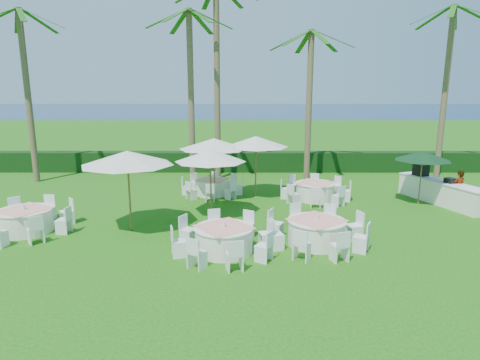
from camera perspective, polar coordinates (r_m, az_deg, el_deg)
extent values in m
plane|color=#1A550E|center=(13.32, -5.05, -8.61)|extent=(120.00, 120.00, 0.00)
cube|color=black|center=(24.77, -2.65, 2.63)|extent=(34.00, 1.00, 1.20)
plane|color=#071B46|center=(114.50, -0.52, 9.88)|extent=(260.00, 260.00, 0.00)
cylinder|color=white|center=(15.84, -28.24, -5.18)|extent=(1.78, 1.78, 0.77)
cylinder|color=white|center=(15.74, -28.38, -3.80)|extent=(1.86, 1.86, 0.03)
cube|color=#FFA08F|center=(15.73, -28.39, -3.71)|extent=(1.94, 1.94, 0.01)
cylinder|color=silver|center=(15.71, -28.42, -3.41)|extent=(0.12, 0.12, 0.17)
cube|color=white|center=(16.12, -23.43, -4.14)|extent=(0.61, 0.61, 0.93)
cube|color=white|center=(16.95, -25.71, -3.59)|extent=(0.47, 0.47, 0.93)
cube|color=white|center=(17.15, -29.24, -3.77)|extent=(0.61, 0.61, 0.93)
cube|color=white|center=(14.51, -27.12, -6.26)|extent=(0.61, 0.61, 0.93)
cube|color=white|center=(15.10, -23.83, -5.25)|extent=(0.47, 0.47, 0.93)
cylinder|color=white|center=(12.30, -2.32, -8.51)|extent=(1.74, 1.74, 0.76)
cylinder|color=white|center=(12.16, -2.33, -6.80)|extent=(1.81, 1.81, 0.03)
cube|color=#FFA08F|center=(12.16, -2.34, -6.69)|extent=(1.97, 1.97, 0.01)
cylinder|color=silver|center=(12.13, -2.34, -6.31)|extent=(0.12, 0.12, 0.16)
cube|color=white|center=(12.61, 3.78, -7.63)|extent=(0.52, 0.52, 0.91)
cube|color=white|center=(13.37, 0.85, -6.43)|extent=(0.58, 0.58, 0.91)
cube|color=white|center=(13.53, -3.55, -6.22)|extent=(0.52, 0.52, 0.91)
cube|color=white|center=(13.01, -7.40, -7.06)|extent=(0.58, 0.58, 0.91)
cube|color=white|center=(12.08, -8.71, -8.66)|extent=(0.52, 0.52, 0.91)
cube|color=white|center=(11.23, -6.14, -10.23)|extent=(0.58, 0.58, 0.91)
cube|color=white|center=(11.04, -0.80, -10.57)|extent=(0.52, 0.52, 0.91)
cube|color=white|center=(11.64, 3.40, -9.36)|extent=(0.58, 0.58, 0.91)
cylinder|color=white|center=(13.11, 10.80, -7.34)|extent=(1.79, 1.79, 0.77)
cylinder|color=white|center=(12.99, 10.87, -5.68)|extent=(1.86, 1.86, 0.03)
cube|color=#FFA08F|center=(12.98, 10.87, -5.58)|extent=(2.03, 2.03, 0.01)
cylinder|color=silver|center=(12.95, 10.89, -5.22)|extent=(0.12, 0.12, 0.17)
cube|color=white|center=(13.78, 15.97, -6.29)|extent=(0.54, 0.54, 0.93)
cube|color=white|center=(14.36, 12.45, -5.34)|extent=(0.59, 0.59, 0.93)
cube|color=white|center=(14.26, 8.18, -5.29)|extent=(0.54, 0.54, 0.93)
cube|color=white|center=(13.52, 5.13, -6.20)|extent=(0.59, 0.59, 0.93)
cube|color=white|center=(12.52, 5.11, -7.74)|extent=(0.54, 0.54, 0.93)
cube|color=white|center=(11.84, 8.80, -9.04)|extent=(0.59, 0.59, 0.93)
cube|color=white|center=(11.96, 13.98, -9.05)|extent=(0.54, 0.54, 0.93)
cube|color=white|center=(12.79, 16.85, -7.80)|extent=(0.59, 0.59, 0.93)
cylinder|color=white|center=(19.11, -3.95, -1.05)|extent=(1.60, 1.60, 0.69)
cylinder|color=white|center=(19.03, -3.97, -0.01)|extent=(1.66, 1.66, 0.03)
cube|color=#FFA08F|center=(19.03, -3.97, 0.07)|extent=(1.69, 1.69, 0.01)
cylinder|color=silver|center=(19.01, -3.97, 0.32)|extent=(0.11, 0.11, 0.15)
cube|color=white|center=(19.91, -1.24, -0.28)|extent=(0.55, 0.55, 0.83)
cube|color=white|center=(20.31, -3.70, -0.05)|extent=(0.39, 0.39, 0.83)
cube|color=white|center=(20.04, -6.29, -0.27)|extent=(0.55, 0.55, 0.83)
cube|color=white|center=(19.23, -7.66, -0.84)|extent=(0.39, 0.39, 0.83)
cube|color=white|center=(18.33, -6.91, -1.46)|extent=(0.55, 0.55, 0.83)
cube|color=white|center=(17.89, -4.25, -1.75)|extent=(0.39, 0.39, 0.83)
cube|color=white|center=(18.19, -1.39, -1.48)|extent=(0.55, 0.55, 0.83)
cube|color=white|center=(19.05, -0.21, -0.85)|extent=(0.39, 0.39, 0.83)
cylinder|color=white|center=(18.47, 10.62, -1.62)|extent=(1.72, 1.72, 0.75)
cylinder|color=white|center=(18.38, 10.67, -0.46)|extent=(1.79, 1.79, 0.03)
cube|color=#FFA08F|center=(18.38, 10.67, -0.39)|extent=(1.91, 1.91, 0.01)
cylinder|color=silver|center=(18.36, 10.68, -0.13)|extent=(0.12, 0.12, 0.16)
cube|color=white|center=(19.43, 13.37, -0.83)|extent=(0.58, 0.58, 0.90)
cube|color=white|center=(19.76, 10.55, -0.49)|extent=(0.48, 0.48, 0.90)
cube|color=white|center=(19.37, 7.76, -0.65)|extent=(0.58, 0.58, 0.90)
cube|color=white|center=(18.46, 6.47, -1.26)|extent=(0.48, 0.48, 0.90)
cube|color=white|center=(17.52, 7.60, -2.02)|extent=(0.58, 0.58, 0.90)
cube|color=white|center=(17.15, 10.73, -2.44)|extent=(0.48, 0.48, 0.90)
cube|color=white|center=(17.59, 13.80, -2.22)|extent=(0.58, 0.58, 0.90)
cube|color=white|center=(18.54, 14.78, -1.53)|extent=(0.48, 0.48, 0.90)
cylinder|color=brown|center=(14.38, -15.46, -1.78)|extent=(0.07, 0.07, 2.72)
cone|color=silver|center=(14.15, -15.74, 3.04)|extent=(3.16, 3.16, 0.49)
sphere|color=brown|center=(14.12, -15.78, 3.71)|extent=(0.11, 0.11, 0.11)
cylinder|color=brown|center=(15.48, -4.17, -0.71)|extent=(0.06, 0.06, 2.54)
cone|color=silver|center=(15.26, -4.24, 3.48)|extent=(2.73, 2.73, 0.46)
sphere|color=brown|center=(15.24, -4.25, 4.06)|extent=(0.10, 0.10, 0.10)
cylinder|color=brown|center=(18.21, -3.67, 1.44)|extent=(0.06, 0.06, 2.65)
cone|color=silver|center=(18.03, -3.73, 5.18)|extent=(3.13, 3.13, 0.48)
sphere|color=brown|center=(18.01, -3.73, 5.69)|extent=(0.11, 0.11, 0.11)
cylinder|color=brown|center=(18.55, 2.25, 1.75)|extent=(0.07, 0.07, 2.71)
cone|color=silver|center=(18.37, 2.28, 5.50)|extent=(2.96, 2.96, 0.49)
sphere|color=brown|center=(18.35, 2.28, 6.02)|extent=(0.11, 0.11, 0.11)
cylinder|color=brown|center=(18.96, 24.28, 0.16)|extent=(0.05, 0.05, 2.24)
cone|color=#0D3217|center=(18.80, 24.55, 3.16)|extent=(2.33, 2.33, 0.40)
sphere|color=brown|center=(18.78, 24.59, 3.57)|extent=(0.09, 0.09, 0.09)
cube|color=white|center=(19.60, 26.66, -1.61)|extent=(2.22, 4.30, 0.96)
cube|color=white|center=(19.50, 26.80, -0.18)|extent=(2.29, 4.37, 0.04)
cube|color=black|center=(20.33, 24.31, 1.34)|extent=(0.65, 0.71, 0.53)
cube|color=black|center=(19.19, 27.74, -0.07)|extent=(0.48, 0.48, 0.21)
imported|color=gray|center=(19.34, 28.62, -1.07)|extent=(0.65, 0.51, 1.56)
cylinder|color=brown|center=(24.15, -27.90, 10.23)|extent=(0.32, 0.32, 8.94)
cube|color=#134B12|center=(24.00, -26.40, 19.96)|extent=(2.21, 0.37, 1.00)
cube|color=#134B12|center=(25.07, -26.69, 19.55)|extent=(1.27, 2.08, 1.00)
cube|color=#134B12|center=(25.52, -29.06, 19.17)|extent=(1.42, 2.01, 1.00)
cube|color=#134B12|center=(23.36, -28.69, 19.99)|extent=(1.42, 2.01, 1.00)
cylinder|color=brown|center=(21.56, -6.97, 11.40)|extent=(0.32, 0.32, 8.89)
cube|color=#134B12|center=(21.83, -4.16, 21.91)|extent=(2.22, 0.41, 1.00)
cube|color=#134B12|center=(22.77, -5.61, 21.48)|extent=(1.24, 2.10, 1.00)
cube|color=#134B12|center=(22.84, -8.56, 21.38)|extent=(1.45, 1.99, 1.00)
cube|color=#134B12|center=(21.96, -10.33, 21.69)|extent=(2.22, 0.41, 1.00)
cube|color=#134B12|center=(20.97, -9.05, 22.19)|extent=(1.24, 2.10, 1.00)
cube|color=#134B12|center=(20.90, -5.82, 22.31)|extent=(1.45, 1.99, 1.00)
cylinder|color=brown|center=(22.33, -3.27, 13.39)|extent=(0.32, 0.32, 10.37)
cylinder|color=brown|center=(22.10, 9.77, 10.11)|extent=(0.32, 0.32, 7.95)
cube|color=#134B12|center=(22.12, 13.08, 19.03)|extent=(2.18, 0.97, 1.00)
cube|color=#134B12|center=(23.12, 11.91, 18.78)|extent=(1.84, 1.67, 1.00)
cube|color=#134B12|center=(23.28, 9.08, 18.83)|extent=(0.71, 2.22, 1.00)
cube|color=#134B12|center=(22.46, 7.19, 19.13)|extent=(2.18, 0.97, 1.00)
cube|color=#134B12|center=(21.43, 8.17, 19.45)|extent=(1.84, 1.67, 1.00)
cube|color=#134B12|center=(21.25, 11.25, 19.40)|extent=(0.71, 2.22, 1.00)
cylinder|color=brown|center=(25.05, 27.11, 10.72)|extent=(0.32, 0.32, 9.27)
cube|color=#134B12|center=(25.88, 30.34, 19.67)|extent=(2.21, 0.29, 1.00)
cube|color=#134B12|center=(26.45, 28.17, 19.69)|extent=(1.33, 2.06, 1.00)
cube|color=#134B12|center=(25.98, 25.90, 20.06)|extent=(1.36, 2.04, 1.00)
cube|color=#134B12|center=(24.90, 25.70, 20.47)|extent=(2.21, 0.29, 1.00)
cube|color=#134B12|center=(24.29, 27.97, 20.51)|extent=(1.33, 2.06, 1.00)
cube|color=#134B12|center=(24.80, 30.34, 20.07)|extent=(1.36, 2.04, 1.00)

